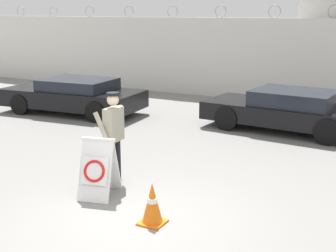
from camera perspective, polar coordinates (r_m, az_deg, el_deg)
name	(u,v)px	position (r m, az deg, el deg)	size (l,w,h in m)	color
ground_plane	(133,221)	(7.72, -4.31, -11.46)	(90.00, 90.00, 0.00)	gray
perimeter_wall	(300,62)	(17.51, 15.84, 7.56)	(36.00, 0.30, 3.50)	silver
barricade_sign	(98,168)	(8.56, -8.49, -5.06)	(0.77, 0.91, 1.09)	white
security_guard	(114,133)	(9.09, -6.64, -0.81)	(0.38, 0.65, 1.79)	black
traffic_cone_near	(152,204)	(7.48, -1.93, -9.43)	(0.39, 0.39, 0.68)	orange
parked_car_front_coupe	(74,95)	(15.68, -11.40, 3.69)	(4.78, 2.28, 1.15)	black
parked_car_rear_sedan	(288,110)	(13.52, 14.38, 1.92)	(4.63, 2.23, 1.16)	black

